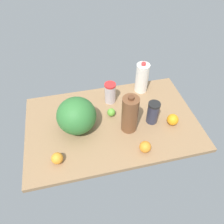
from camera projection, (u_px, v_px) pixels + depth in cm
name	position (u px, v px, depth cm)	size (l,w,h in cm)	color
countertop	(112.00, 123.00, 156.08)	(120.00, 76.00, 3.00)	#8F6D4A
chocolate_milk_jug	(130.00, 114.00, 141.28)	(10.89, 10.89, 28.99)	brown
shaker_bottle	(153.00, 113.00, 149.51)	(8.27, 8.27, 16.91)	#2D3043
watermelon	(77.00, 115.00, 142.63)	(26.05, 26.05, 24.28)	#307031
milk_jug	(142.00, 78.00, 170.13)	(10.08, 10.08, 25.99)	white
tumbler_cup	(110.00, 93.00, 163.66)	(8.45, 8.45, 16.77)	silver
lime_beside_bowl	(111.00, 112.00, 157.34)	(5.87, 5.87, 5.87)	#61A935
orange_near_front	(145.00, 147.00, 135.71)	(7.46, 7.46, 7.46)	orange
orange_by_jug	(57.00, 158.00, 130.25)	(7.12, 7.12, 7.12)	orange
orange_loose	(173.00, 120.00, 151.05)	(8.00, 8.00, 8.00)	orange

